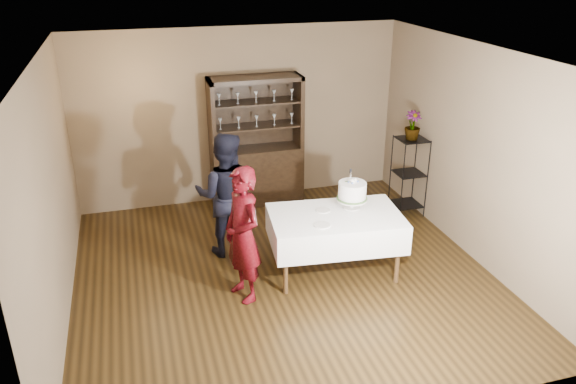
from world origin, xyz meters
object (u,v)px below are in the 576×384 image
object	(u,v)px
man	(226,195)
potted_plant	(413,125)
china_hutch	(257,162)
cake	(352,192)
plant_etagere	(409,173)
cake_table	(335,229)
woman	(243,235)

from	to	relation	value
man	potted_plant	size ratio (longest dim) A/B	3.98
china_hutch	man	bearing A→B (deg)	-116.82
cake	china_hutch	bearing A→B (deg)	107.17
china_hutch	plant_etagere	size ratio (longest dim) A/B	1.67
cake_table	man	world-z (taller)	man
man	cake	size ratio (longest dim) A/B	3.14
china_hutch	woman	bearing A→B (deg)	-106.41
cake_table	woman	size ratio (longest dim) A/B	1.05
plant_etagere	cake_table	world-z (taller)	plant_etagere
man	cake	xyz separation A→B (m)	(1.43, -0.73, 0.17)
china_hutch	woman	xyz separation A→B (m)	(-0.76, -2.56, 0.13)
plant_etagere	potted_plant	xyz separation A→B (m)	(-0.02, -0.02, 0.74)
plant_etagere	man	distance (m)	2.87
woman	potted_plant	bearing A→B (deg)	98.97
cake_table	cake	distance (m)	0.49
cake	potted_plant	distance (m)	1.83
man	plant_etagere	bearing A→B (deg)	-153.78
china_hutch	potted_plant	size ratio (longest dim) A/B	4.81
plant_etagere	cake	distance (m)	1.85
potted_plant	cake	bearing A→B (deg)	-140.29
china_hutch	cake_table	xyz separation A→B (m)	(0.43, -2.35, -0.06)
cake	potted_plant	xyz separation A→B (m)	(1.38, 1.14, 0.40)
cake_table	potted_plant	bearing A→B (deg)	38.03
plant_etagere	cake_table	bearing A→B (deg)	-141.87
woman	man	world-z (taller)	man
china_hutch	cake	xyz separation A→B (m)	(0.68, -2.21, 0.34)
plant_etagere	man	bearing A→B (deg)	-171.34
china_hutch	man	size ratio (longest dim) A/B	1.21
china_hutch	woman	size ratio (longest dim) A/B	1.25
man	woman	bearing A→B (deg)	107.26
china_hutch	cake	distance (m)	2.34
plant_etagere	woman	size ratio (longest dim) A/B	0.75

